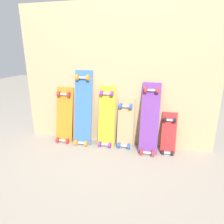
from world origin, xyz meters
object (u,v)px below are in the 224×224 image
at_px(skateboard_orange, 64,117).
at_px(skateboard_yellow, 106,119).
at_px(skateboard_purple, 150,121).
at_px(skateboard_blue, 83,111).
at_px(skateboard_red, 169,136).
at_px(skateboard_natural, 125,126).

bearing_deg(skateboard_orange, skateboard_yellow, 1.27).
bearing_deg(skateboard_purple, skateboard_blue, 177.94).
relative_size(skateboard_purple, skateboard_red, 1.61).
relative_size(skateboard_yellow, skateboard_red, 1.49).
bearing_deg(skateboard_orange, skateboard_purple, -1.74).
distance_m(skateboard_yellow, skateboard_natural, 0.25).
bearing_deg(skateboard_purple, skateboard_orange, 178.26).
relative_size(skateboard_orange, skateboard_yellow, 0.95).
xyz_separation_m(skateboard_yellow, skateboard_purple, (0.53, -0.05, 0.03)).
height_order(skateboard_blue, skateboard_red, skateboard_blue).
relative_size(skateboard_orange, skateboard_blue, 0.78).
distance_m(skateboard_blue, skateboard_purple, 0.83).
bearing_deg(skateboard_purple, skateboard_red, 8.43).
distance_m(skateboard_natural, skateboard_red, 0.52).
bearing_deg(skateboard_red, skateboard_blue, -179.80).
relative_size(skateboard_blue, skateboard_yellow, 1.22).
bearing_deg(skateboard_yellow, skateboard_natural, 2.29).
bearing_deg(skateboard_orange, skateboard_natural, 1.57).
bearing_deg(skateboard_red, skateboard_purple, -171.57).
xyz_separation_m(skateboard_blue, skateboard_natural, (0.53, 0.03, -0.16)).
height_order(skateboard_yellow, skateboard_red, skateboard_yellow).
bearing_deg(skateboard_yellow, skateboard_red, -0.93).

